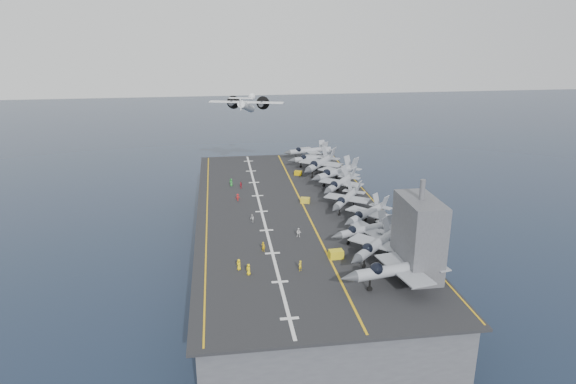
{
  "coord_description": "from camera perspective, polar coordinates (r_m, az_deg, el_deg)",
  "views": [
    {
      "loc": [
        -14.29,
        -97.52,
        47.16
      ],
      "look_at": [
        0.0,
        4.0,
        13.0
      ],
      "focal_mm": 32.0,
      "sensor_mm": 36.0,
      "label": 1
    }
  ],
  "objects": [
    {
      "name": "fighter_jet_6",
      "position": [
        122.85,
        5.38,
        2.25
      ],
      "size": [
        18.64,
        17.58,
        5.39
      ],
      "primitive_type": null,
      "color": "#8D949B",
      "rests_on": "flight_deck"
    },
    {
      "name": "fighter_jet_0",
      "position": [
        76.68,
        12.2,
        -8.27
      ],
      "size": [
        18.15,
        13.81,
        5.69
      ],
      "primitive_type": null,
      "color": "#8C949A",
      "rests_on": "flight_deck"
    },
    {
      "name": "fighter_jet_3",
      "position": [
        98.34,
        8.78,
        -2.29
      ],
      "size": [
        15.96,
        15.59,
        4.66
      ],
      "primitive_type": null,
      "color": "gray",
      "rests_on": "flight_deck"
    },
    {
      "name": "crew_7",
      "position": [
        92.01,
        1.2,
        -4.54
      ],
      "size": [
        1.21,
        1.02,
        1.72
      ],
      "primitive_type": "imported",
      "color": "silver",
      "rests_on": "flight_deck"
    },
    {
      "name": "flight_deck",
      "position": [
        105.26,
        0.3,
        -2.13
      ],
      "size": [
        38.0,
        92.0,
        0.4
      ],
      "primitive_type": "cube",
      "color": "black",
      "rests_on": "hull"
    },
    {
      "name": "fighter_jet_1",
      "position": [
        84.57,
        9.85,
        -5.71
      ],
      "size": [
        17.43,
        17.5,
        5.15
      ],
      "primitive_type": null,
      "color": "gray",
      "rests_on": "flight_deck"
    },
    {
      "name": "hull",
      "position": [
        107.2,
        0.3,
        -4.73
      ],
      "size": [
        36.0,
        90.0,
        10.0
      ],
      "primitive_type": "cube",
      "color": "#56595E",
      "rests_on": "ground"
    },
    {
      "name": "fighter_jet_5",
      "position": [
        115.13,
        5.78,
        1.03
      ],
      "size": [
        16.53,
        17.41,
        5.04
      ],
      "primitive_type": null,
      "color": "#8D969C",
      "rests_on": "flight_deck"
    },
    {
      "name": "fighter_jet_4",
      "position": [
        105.57,
        6.47,
        -0.68
      ],
      "size": [
        15.35,
        16.66,
        4.81
      ],
      "primitive_type": null,
      "color": "#8D929C",
      "rests_on": "flight_deck"
    },
    {
      "name": "tow_cart_b",
      "position": [
        109.27,
        1.92,
        -0.92
      ],
      "size": [
        2.2,
        1.78,
        1.15
      ],
      "primitive_type": null,
      "color": "gold",
      "rests_on": "flight_deck"
    },
    {
      "name": "island_superstructure",
      "position": [
        79.2,
        14.36,
        -3.86
      ],
      "size": [
        5.0,
        10.0,
        15.0
      ],
      "primitive_type": null,
      "color": "#56595E",
      "rests_on": "flight_deck"
    },
    {
      "name": "crew_4",
      "position": [
        119.14,
        -5.25,
        0.78
      ],
      "size": [
        1.02,
        1.15,
        1.6
      ],
      "primitive_type": "imported",
      "color": "#B11424",
      "rests_on": "flight_deck"
    },
    {
      "name": "fighter_jet_8",
      "position": [
        136.93,
        2.86,
        3.82
      ],
      "size": [
        14.71,
        11.41,
        4.55
      ],
      "primitive_type": null,
      "color": "#8F989F",
      "rests_on": "flight_deck"
    },
    {
      "name": "deck_edge_port",
      "position": [
        104.25,
        -8.99,
        -2.45
      ],
      "size": [
        0.25,
        90.0,
        0.02
      ],
      "primitive_type": "cube",
      "color": "gold",
      "rests_on": "flight_deck"
    },
    {
      "name": "transport_plane",
      "position": [
        151.31,
        -4.64,
        9.44
      ],
      "size": [
        24.94,
        20.19,
        5.13
      ],
      "primitive_type": null,
      "color": "#B9BBBD"
    },
    {
      "name": "crew_0",
      "position": [
        79.22,
        -4.41,
        -8.56
      ],
      "size": [
        1.14,
        1.27,
        1.76
      ],
      "primitive_type": "imported",
      "color": "yellow",
      "rests_on": "flight_deck"
    },
    {
      "name": "foul_line",
      "position": [
        105.63,
        1.92,
        -1.94
      ],
      "size": [
        0.35,
        90.0,
        0.02
      ],
      "primitive_type": "cube",
      "color": "gold",
      "rests_on": "flight_deck"
    },
    {
      "name": "fighter_jet_7",
      "position": [
        129.91,
        3.55,
        3.26
      ],
      "size": [
        18.29,
        19.64,
        5.68
      ],
      "primitive_type": null,
      "color": "gray",
      "rests_on": "flight_deck"
    },
    {
      "name": "crew_6",
      "position": [
        80.14,
        1.36,
        -8.19
      ],
      "size": [
        1.25,
        1.17,
        1.73
      ],
      "primitive_type": "imported",
      "color": "yellow",
      "rests_on": "flight_deck"
    },
    {
      "name": "crew_5",
      "position": [
        121.05,
        -6.33,
        1.08
      ],
      "size": [
        1.27,
        1.28,
        1.8
      ],
      "primitive_type": "imported",
      "color": "#268C33",
      "rests_on": "flight_deck"
    },
    {
      "name": "tow_cart_a",
      "position": [
        84.61,
        5.35,
        -6.89
      ],
      "size": [
        2.39,
        1.65,
        1.37
      ],
      "primitive_type": null,
      "color": "gold",
      "rests_on": "flight_deck"
    },
    {
      "name": "ground",
      "position": [
        109.26,
        0.29,
        -7.14
      ],
      "size": [
        500.0,
        500.0,
        0.0
      ],
      "primitive_type": "plane",
      "color": "#142135",
      "rests_on": "ground"
    },
    {
      "name": "tow_cart_c",
      "position": [
        129.03,
        1.13,
        2.12
      ],
      "size": [
        2.09,
        1.75,
        1.07
      ],
      "primitive_type": null,
      "color": "#C39C08",
      "rests_on": "flight_deck"
    },
    {
      "name": "crew_2",
      "position": [
        98.8,
        -4.01,
        -2.95
      ],
      "size": [
        0.85,
        1.1,
        1.64
      ],
      "primitive_type": "imported",
      "color": "silver",
      "rests_on": "flight_deck"
    },
    {
      "name": "landing_centerline",
      "position": [
        104.54,
        -2.95,
        -2.17
      ],
      "size": [
        0.5,
        90.0,
        0.02
      ],
      "primitive_type": "cube",
      "color": "silver",
      "rests_on": "flight_deck"
    },
    {
      "name": "fighter_jet_9",
      "position": [
        145.03,
        2.23,
        4.66
      ],
      "size": [
        14.71,
        11.41,
        4.55
      ],
      "primitive_type": null,
      "color": "#8F989F",
      "rests_on": "flight_deck"
    },
    {
      "name": "crew_3",
      "position": [
        110.75,
        -5.61,
        -0.6
      ],
      "size": [
        1.01,
        0.7,
        1.62
      ],
      "primitive_type": "imported",
      "color": "#B21919",
      "rests_on": "flight_deck"
    },
    {
      "name": "crew_8",
      "position": [
        80.84,
        -5.49,
        -8.01
      ],
      "size": [
        1.14,
        1.27,
        1.76
      ],
      "primitive_type": "imported",
      "color": "yellow",
      "rests_on": "flight_deck"
    },
    {
      "name": "crew_1",
      "position": [
        86.58,
        -2.76,
        -6.08
      ],
      "size": [
        1.26,
        1.18,
        1.75
      ],
      "primitive_type": "imported",
      "color": "#CA9909",
      "rests_on": "flight_deck"
    },
    {
      "name": "deck_edge_stbd",
      "position": [
        109.25,
        9.95,
        -1.51
      ],
      "size": [
        0.25,
        90.0,
        0.02
      ],
      "primitive_type": "cube",
      "color": "gold",
      "rests_on": "flight_deck"
    },
    {
      "name": "fighter_jet_2",
      "position": [
        91.21,
        8.55,
        -4.05
      ],
      "size": [
        14.9,
        12.54,
        4.4
      ],
      "primitive_type": null,
      "color": "#A1ABB3",
      "rests_on": "flight_deck"
    }
  ]
}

